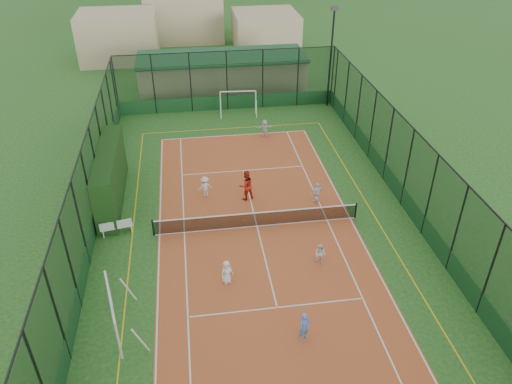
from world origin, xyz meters
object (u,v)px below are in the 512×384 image
futsal_goal_far (238,103)px  child_far_left (205,187)px  white_bench (117,226)px  child_near_left (227,272)px  child_near_right (320,254)px  child_far_right (317,193)px  floodlight_ne (331,58)px  clubhouse (222,72)px  futsal_goal_near (113,313)px  child_far_back (265,128)px  child_near_mid (304,327)px  coach (246,185)px

futsal_goal_far → child_far_left: bearing=-101.6°
child_far_left → white_bench: bearing=21.0°
futsal_goal_far → child_near_left: futsal_goal_far is taller
child_near_right → child_far_right: size_ratio=0.88×
floodlight_ne → white_bench: (-16.40, -16.12, -3.63)m
clubhouse → futsal_goal_near: (-7.23, -28.73, -0.51)m
child_near_left → child_far_back: size_ratio=0.96×
child_near_right → white_bench: bearing=-165.1°
child_near_left → child_near_mid: (2.92, -4.01, 0.09)m
clubhouse → child_far_back: bearing=-77.9°
child_near_right → child_near_mid: bearing=-76.0°
child_far_right → coach: size_ratio=0.70×
child_near_mid → futsal_goal_near: bearing=138.7°
child_far_back → coach: coach is taller
futsal_goal_near → child_far_right: futsal_goal_near is taller
floodlight_ne → child_far_back: (-6.32, -5.22, -3.44)m
child_far_right → child_near_mid: bearing=64.3°
floodlight_ne → futsal_goal_far: floodlight_ne is taller
clubhouse → child_near_mid: bearing=-88.5°
child_far_back → child_far_left: bearing=55.9°
white_bench → child_far_right: bearing=-4.1°
child_near_left → child_far_right: (6.09, 6.27, 0.03)m
child_near_mid → child_near_left: bearing=96.3°
floodlight_ne → child_near_mid: 26.37m
futsal_goal_near → child_far_left: size_ratio=2.38×
floodlight_ne → child_near_mid: (-7.80, -24.96, -3.38)m
coach → white_bench: bearing=-4.3°
floodlight_ne → futsal_goal_far: 8.45m
white_bench → child_far_right: child_far_right is taller
clubhouse → child_near_mid: size_ratio=10.39×
child_near_mid → child_far_back: bearing=55.9°
child_near_left → futsal_goal_far: bearing=56.4°
child_far_right → child_far_back: size_ratio=1.00×
child_near_right → child_far_left: size_ratio=0.86×
floodlight_ne → child_near_left: 23.79m
floodlight_ne → child_far_right: (-4.64, -14.68, -3.44)m
child_far_right → child_near_right: bearing=68.9°
clubhouse → child_near_right: 25.79m
child_near_left → child_near_mid: 4.96m
futsal_goal_near → child_near_right: (9.95, 3.11, -0.46)m
white_bench → futsal_goal_near: futsal_goal_near is taller
child_near_right → child_far_back: child_far_back is taller
clubhouse → child_far_right: size_ratio=11.27×
white_bench → child_far_left: (5.09, 3.11, 0.21)m
white_bench → child_near_left: 7.45m
child_far_right → child_far_back: (-1.68, 9.47, -0.00)m
child_near_left → child_far_right: size_ratio=0.95×
futsal_goal_near → child_far_right: 14.15m
floodlight_ne → white_bench: floodlight_ne is taller
futsal_goal_near → coach: 11.93m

